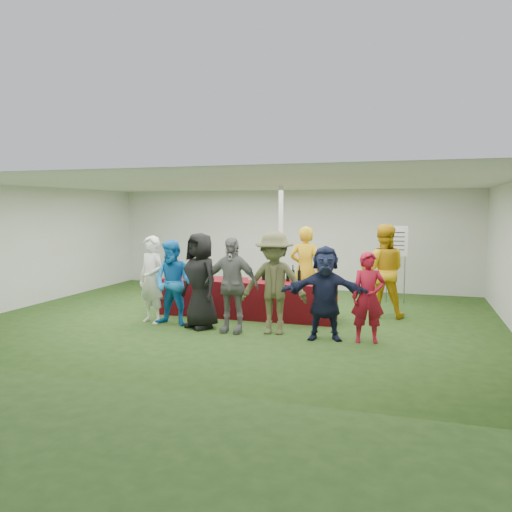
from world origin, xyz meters
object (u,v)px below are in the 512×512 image
(customer_6, at_px, (368,297))
(serving_table, at_px, (247,298))
(wine_list_sign, at_px, (396,247))
(customer_2, at_px, (200,281))
(customer_3, at_px, (231,285))
(staff_pourer, at_px, (305,270))
(customer_1, at_px, (173,283))
(staff_back, at_px, (383,271))
(customer_5, at_px, (325,293))
(customer_0, at_px, (152,280))
(dump_bucket, at_px, (325,281))
(customer_4, at_px, (274,283))

(customer_6, bearing_deg, serving_table, 142.49)
(wine_list_sign, relative_size, customer_2, 1.02)
(customer_2, relative_size, customer_3, 1.03)
(staff_pourer, relative_size, customer_6, 1.22)
(customer_1, bearing_deg, staff_pourer, 44.04)
(wine_list_sign, height_order, customer_1, wine_list_sign)
(staff_pourer, bearing_deg, customer_2, 49.73)
(staff_back, bearing_deg, customer_2, 29.04)
(staff_pourer, height_order, customer_5, staff_pourer)
(staff_back, xyz_separation_m, customer_0, (-4.22, -1.88, -0.10))
(dump_bucket, xyz_separation_m, customer_2, (-2.16, -0.95, 0.04))
(serving_table, xyz_separation_m, customer_1, (-1.08, -1.12, 0.43))
(customer_4, bearing_deg, customer_2, 174.43)
(customer_2, bearing_deg, customer_5, 26.69)
(staff_pourer, xyz_separation_m, customer_2, (-1.57, -1.92, -0.04))
(dump_bucket, distance_m, customer_5, 1.09)
(customer_5, bearing_deg, customer_1, 166.38)
(wine_list_sign, height_order, customer_4, customer_4)
(serving_table, relative_size, wine_list_sign, 2.00)
(serving_table, relative_size, customer_0, 2.14)
(serving_table, height_order, customer_3, customer_3)
(serving_table, bearing_deg, customer_0, -145.82)
(customer_1, xyz_separation_m, customer_5, (2.91, -0.17, -0.01))
(customer_4, bearing_deg, customer_6, -8.26)
(customer_1, bearing_deg, customer_2, -2.32)
(dump_bucket, xyz_separation_m, staff_back, (1.00, 1.03, 0.10))
(staff_pourer, relative_size, customer_0, 1.09)
(customer_5, bearing_deg, customer_2, 166.83)
(staff_back, distance_m, customer_3, 3.27)
(wine_list_sign, xyz_separation_m, customer_2, (-3.35, -3.61, -0.43))
(customer_2, height_order, customer_6, customer_2)
(customer_0, height_order, customer_4, customer_4)
(customer_5, bearing_deg, dump_bucket, 89.19)
(customer_1, distance_m, customer_4, 1.99)
(customer_4, xyz_separation_m, customer_5, (0.92, -0.12, -0.11))
(staff_pourer, distance_m, customer_6, 2.50)
(customer_1, xyz_separation_m, customer_3, (1.23, -0.17, 0.05))
(staff_pourer, xyz_separation_m, customer_4, (-0.15, -1.93, -0.02))
(customer_1, bearing_deg, customer_3, -4.86)
(customer_3, relative_size, customer_6, 1.14)
(customer_4, distance_m, customer_5, 0.94)
(customer_0, height_order, customer_5, customer_0)
(customer_1, bearing_deg, customer_5, -0.51)
(wine_list_sign, xyz_separation_m, staff_back, (-0.20, -1.63, -0.37))
(staff_pourer, relative_size, staff_back, 0.97)
(customer_0, distance_m, customer_6, 4.11)
(staff_back, height_order, customer_0, staff_back)
(staff_pourer, xyz_separation_m, staff_back, (1.59, 0.06, 0.03))
(serving_table, distance_m, customer_4, 1.58)
(wine_list_sign, distance_m, customer_1, 5.33)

